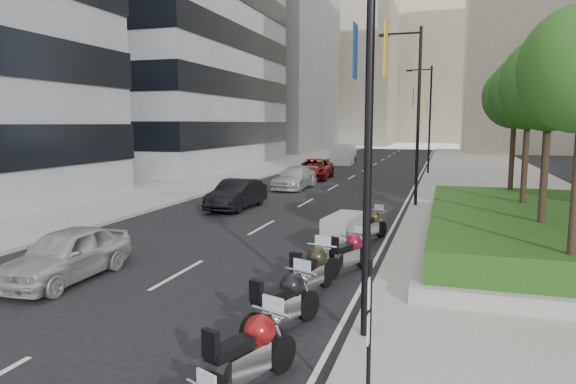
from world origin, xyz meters
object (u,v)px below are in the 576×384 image
at_px(motorcycle_5, 343,234).
at_px(car_b, 237,194).
at_px(motorcycle_4, 349,253).
at_px(car_d, 314,169).
at_px(lamp_post_1, 415,108).
at_px(parking_sign, 369,334).
at_px(motorcycle_3, 312,271).
at_px(motorcycle_2, 284,302).
at_px(car_a, 66,254).
at_px(car_c, 295,178).
at_px(lamp_post_2, 428,114).
at_px(delivery_van, 343,154).
at_px(motorcycle_1, 249,353).
at_px(motorcycle_6, 371,225).
at_px(lamp_post_0, 361,81).

height_order(motorcycle_5, car_b, car_b).
xyz_separation_m(motorcycle_4, car_d, (-7.26, 24.40, 0.19)).
relative_size(lamp_post_1, parking_sign, 3.60).
distance_m(motorcycle_4, motorcycle_5, 2.20).
bearing_deg(car_d, motorcycle_3, -80.63).
distance_m(motorcycle_2, car_a, 7.00).
bearing_deg(motorcycle_2, car_b, 48.51).
relative_size(motorcycle_5, car_c, 0.47).
height_order(lamp_post_2, car_c, lamp_post_2).
xyz_separation_m(motorcycle_4, motorcycle_5, (-0.59, 2.12, 0.06)).
height_order(car_c, delivery_van, delivery_van).
bearing_deg(lamp_post_1, motorcycle_3, -95.88).
height_order(parking_sign, motorcycle_5, parking_sign).
bearing_deg(motorcycle_1, delivery_van, 29.80).
bearing_deg(motorcycle_5, lamp_post_1, -1.79).
distance_m(motorcycle_3, motorcycle_6, 6.62).
xyz_separation_m(car_c, car_d, (-0.30, 6.27, 0.07)).
relative_size(car_a, car_b, 0.94).
height_order(lamp_post_0, car_a, lamp_post_0).
height_order(lamp_post_0, parking_sign, lamp_post_0).
bearing_deg(car_b, motorcycle_5, -44.68).
bearing_deg(parking_sign, motorcycle_5, 102.99).
distance_m(motorcycle_2, motorcycle_4, 4.63).
xyz_separation_m(motorcycle_2, car_c, (-6.45, 22.73, 0.06)).
bearing_deg(lamp_post_0, lamp_post_2, 90.00).
bearing_deg(motorcycle_6, motorcycle_2, -159.23).
height_order(lamp_post_2, car_b, lamp_post_2).
relative_size(lamp_post_1, motorcycle_3, 3.75).
relative_size(car_a, delivery_van, 0.79).
xyz_separation_m(lamp_post_2, motorcycle_2, (-1.51, -35.01, -4.42)).
relative_size(motorcycle_3, car_b, 0.53).
xyz_separation_m(motorcycle_1, motorcycle_5, (-0.26, 9.14, 0.01)).
relative_size(motorcycle_2, car_b, 0.51).
bearing_deg(motorcycle_5, motorcycle_1, -171.38).
relative_size(lamp_post_2, motorcycle_6, 4.40).
bearing_deg(motorcycle_1, car_b, 44.05).
bearing_deg(motorcycle_4, motorcycle_3, -169.41).
relative_size(motorcycle_4, delivery_van, 0.39).
relative_size(lamp_post_1, motorcycle_5, 3.98).
distance_m(lamp_post_0, delivery_van, 45.22).
bearing_deg(motorcycle_2, lamp_post_0, -67.60).
relative_size(motorcycle_3, motorcycle_6, 1.17).
bearing_deg(car_a, delivery_van, 90.18).
height_order(parking_sign, car_d, parking_sign).
distance_m(parking_sign, car_a, 10.12).
bearing_deg(lamp_post_0, parking_sign, -77.67).
relative_size(lamp_post_0, car_b, 2.00).
relative_size(lamp_post_1, car_b, 2.00).
bearing_deg(motorcycle_1, motorcycle_2, 24.95).
xyz_separation_m(motorcycle_3, motorcycle_6, (0.53, 6.59, -0.07)).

